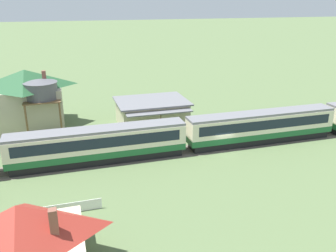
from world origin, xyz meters
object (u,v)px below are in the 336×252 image
(station_house_dark_green_roof, at_px, (28,97))
(water_tower, at_px, (41,90))
(cottage_red_roof, at_px, (20,237))
(passenger_train, at_px, (187,134))
(station_building, at_px, (152,112))

(station_house_dark_green_roof, distance_m, water_tower, 4.31)
(station_house_dark_green_roof, distance_m, cottage_red_roof, 32.88)
(passenger_train, height_order, cottage_red_roof, cottage_red_roof)
(station_house_dark_green_roof, height_order, water_tower, station_house_dark_green_roof)
(passenger_train, height_order, water_tower, water_tower)
(passenger_train, xyz_separation_m, station_building, (-1.78, 11.15, -0.38))
(passenger_train, bearing_deg, cottage_red_roof, -138.07)
(passenger_train, distance_m, cottage_red_roof, 24.68)
(station_building, height_order, station_house_dark_green_roof, station_house_dark_green_roof)
(station_building, distance_m, station_house_dark_green_roof, 18.83)
(passenger_train, relative_size, cottage_red_roof, 9.27)
(station_house_dark_green_roof, relative_size, cottage_red_roof, 1.16)
(passenger_train, relative_size, station_house_dark_green_roof, 8.03)
(station_house_dark_green_roof, bearing_deg, passenger_train, -39.62)
(water_tower, xyz_separation_m, cottage_red_roof, (-0.88, -29.55, -3.46))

